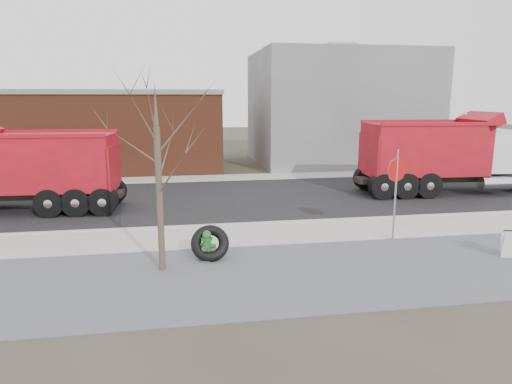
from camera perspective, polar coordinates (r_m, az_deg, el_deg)
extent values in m
plane|color=#383328|center=(15.95, 0.36, -5.69)|extent=(120.00, 120.00, 0.00)
cube|color=gray|center=(12.71, 3.08, -10.28)|extent=(60.00, 5.00, 0.03)
cube|color=#9E9B93|center=(16.18, 0.21, -5.32)|extent=(60.00, 2.50, 0.06)
cube|color=#9E9B93|center=(17.40, -0.50, -4.01)|extent=(60.00, 0.15, 0.11)
cube|color=black|center=(21.98, -2.42, -0.80)|extent=(60.00, 9.40, 0.02)
cube|color=#9E9B93|center=(27.53, -3.87, 1.78)|extent=(60.00, 2.00, 0.06)
cube|color=gray|center=(34.98, 10.12, 10.29)|extent=(12.00, 10.00, 8.00)
cube|color=brown|center=(32.92, -22.56, 6.89)|extent=(20.00, 8.00, 5.00)
cube|color=gray|center=(32.85, -22.92, 11.49)|extent=(20.20, 8.20, 0.30)
cylinder|color=#382D23|center=(12.72, -11.95, -1.13)|extent=(0.18, 0.18, 4.00)
cone|color=#382D23|center=(12.41, -12.46, 10.66)|extent=(0.14, 0.14, 1.20)
cylinder|color=#296426|center=(13.83, -6.11, -8.39)|extent=(0.50, 0.50, 0.07)
cylinder|color=#296426|center=(13.71, -6.14, -7.06)|extent=(0.26, 0.26, 0.68)
cylinder|color=#296426|center=(13.62, -6.17, -5.84)|extent=(0.34, 0.34, 0.06)
sphere|color=#296426|center=(13.59, -6.18, -5.39)|extent=(0.27, 0.27, 0.27)
cylinder|color=#296426|center=(13.55, -6.19, -4.93)|extent=(0.06, 0.06, 0.07)
cylinder|color=#296426|center=(13.74, -6.91, -6.59)|extent=(0.17, 0.17, 0.12)
cylinder|color=#296426|center=(13.62, -5.38, -6.72)|extent=(0.17, 0.17, 0.12)
cylinder|color=#296426|center=(13.52, -6.42, -6.99)|extent=(0.21, 0.19, 0.17)
torus|color=black|center=(13.77, -5.77, -6.40)|extent=(1.20, 0.98, 1.12)
cylinder|color=gray|center=(15.90, 17.01, -0.48)|extent=(0.07, 0.07, 3.10)
cylinder|color=#AC0C0C|center=(15.74, 17.21, 2.67)|extent=(0.80, 0.32, 0.84)
cube|color=silver|center=(15.86, 29.36, -5.63)|extent=(0.66, 0.40, 0.86)
cube|color=black|center=(25.17, 23.00, 1.58)|extent=(9.72, 1.47, 0.25)
cube|color=silver|center=(26.08, 27.27, 4.71)|extent=(1.94, 2.69, 2.04)
cube|color=black|center=(26.46, 28.75, 5.89)|extent=(0.16, 2.26, 0.91)
cube|color=#A00D19|center=(24.27, 20.25, 5.13)|extent=(5.79, 2.99, 2.49)
cylinder|color=silver|center=(26.49, 24.56, 6.15)|extent=(0.17, 0.17, 2.72)
cylinder|color=black|center=(28.46, 29.16, 1.89)|extent=(1.26, 0.40, 1.25)
cylinder|color=black|center=(24.91, 16.07, 1.72)|extent=(1.26, 0.40, 1.25)
cylinder|color=black|center=(22.95, 18.13, 0.77)|extent=(1.26, 0.40, 1.25)
cube|color=black|center=(21.73, -27.51, -0.42)|extent=(8.63, 1.40, 0.23)
cube|color=#A00D19|center=(21.04, -24.40, 3.45)|extent=(5.39, 2.81, 2.31)
cylinder|color=black|center=(19.98, -21.48, -1.16)|extent=(1.17, 0.38, 1.16)
cylinder|color=black|center=(21.89, -20.13, 0.01)|extent=(1.17, 0.38, 1.16)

